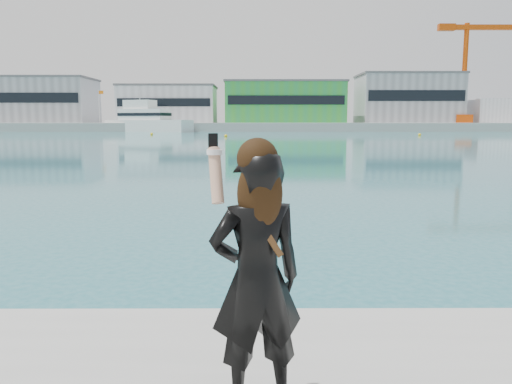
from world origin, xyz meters
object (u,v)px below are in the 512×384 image
Objects in this scene: dock_crane at (469,69)px; motor_yacht at (147,120)px; woman at (256,272)px; buoy_near at (420,136)px; buoy_extra at (226,137)px; buoy_far at (152,135)px.

dock_crane reaches higher than motor_yacht.
dock_crane reaches higher than woman.
buoy_extra is (-32.66, -6.63, 0.00)m from buoy_near.
woman reaches higher than buoy_near.
buoy_extra is (13.82, -10.86, 0.00)m from buoy_far.
buoy_near is (52.65, -29.28, -2.64)m from motor_yacht.
motor_yacht is at bearing 150.92° from buoy_near.
buoy_near is 1.00× the size of buoy_far.
buoy_far and buoy_extra have the same top height.
motor_yacht reaches higher than buoy_far.
dock_crane is at bearing 58.25° from buoy_near.
dock_crane is 48.00× the size of buoy_far.
woman is at bearing -78.10° from buoy_far.
motor_yacht is 114.31m from woman.
buoy_far is at bearing -153.26° from dock_crane.
motor_yacht is 60.30m from buoy_near.
buoy_near is at bearing 11.47° from buoy_extra.
motor_yacht is at bearing -172.00° from dock_crane.
dock_crane is 48.00× the size of buoy_near.
dock_crane is at bearing -128.82° from woman.
motor_yacht is 41.47× the size of buoy_extra.
motor_yacht is 25.93m from buoy_far.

